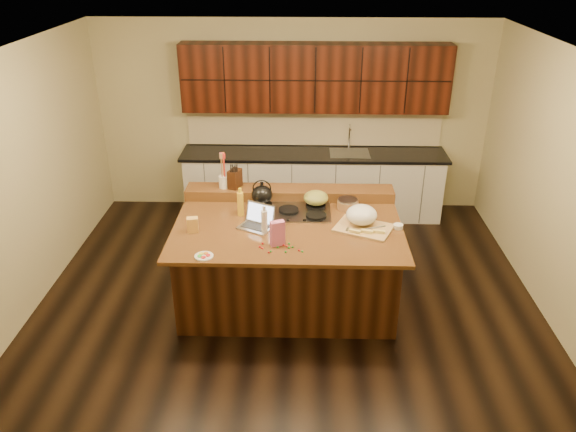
{
  "coord_description": "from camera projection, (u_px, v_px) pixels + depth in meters",
  "views": [
    {
      "loc": [
        0.15,
        -5.25,
        3.63
      ],
      "look_at": [
        0.0,
        0.05,
        1.0
      ],
      "focal_mm": 35.0,
      "sensor_mm": 36.0,
      "label": 1
    }
  ],
  "objects": [
    {
      "name": "gumdrop_7",
      "position": [
        289.0,
        244.0,
        5.53
      ],
      "size": [
        0.02,
        0.02,
        0.02
      ],
      "primitive_type": "ellipsoid",
      "color": "#198C26",
      "rests_on": "island"
    },
    {
      "name": "utensil_crock",
      "position": [
        224.0,
        182.0,
        6.47
      ],
      "size": [
        0.15,
        0.15,
        0.14
      ],
      "primitive_type": "cylinder",
      "rotation": [
        0.0,
        0.0,
        0.26
      ],
      "color": "white",
      "rests_on": "back_ledge"
    },
    {
      "name": "gumdrop_10",
      "position": [
        260.0,
        247.0,
        5.47
      ],
      "size": [
        0.02,
        0.02,
        0.02
      ],
      "primitive_type": "ellipsoid",
      "color": "red",
      "rests_on": "island"
    },
    {
      "name": "gumdrop_3",
      "position": [
        278.0,
        247.0,
        5.46
      ],
      "size": [
        0.02,
        0.02,
        0.02
      ],
      "primitive_type": "ellipsoid",
      "color": "#198C26",
      "rests_on": "island"
    },
    {
      "name": "gumdrop_1",
      "position": [
        270.0,
        251.0,
        5.39
      ],
      "size": [
        0.02,
        0.02,
        0.02
      ],
      "primitive_type": "ellipsoid",
      "color": "#198C26",
      "rests_on": "island"
    },
    {
      "name": "laptop",
      "position": [
        258.0,
        221.0,
        5.86
      ],
      "size": [
        0.42,
        0.39,
        0.23
      ],
      "rotation": [
        0.0,
        0.0,
        -0.47
      ],
      "color": "#B7B7BC",
      "rests_on": "island"
    },
    {
      "name": "pink_bag",
      "position": [
        277.0,
        233.0,
        5.47
      ],
      "size": [
        0.15,
        0.12,
        0.26
      ],
      "primitive_type": "cube",
      "rotation": [
        0.0,
        0.0,
        0.35
      ],
      "color": "#CE6193",
      "rests_on": "island"
    },
    {
      "name": "room",
      "position": [
        288.0,
        187.0,
        5.72
      ],
      "size": [
        5.52,
        5.02,
        2.72
      ],
      "color": "black",
      "rests_on": "ground"
    },
    {
      "name": "ramekin_a",
      "position": [
        398.0,
        226.0,
        5.83
      ],
      "size": [
        0.13,
        0.13,
        0.04
      ],
      "primitive_type": "cylinder",
      "rotation": [
        0.0,
        0.0,
        -0.36
      ],
      "color": "white",
      "rests_on": "island"
    },
    {
      "name": "gumdrop_0",
      "position": [
        299.0,
        250.0,
        5.41
      ],
      "size": [
        0.02,
        0.02,
        0.02
      ],
      "primitive_type": "ellipsoid",
      "color": "red",
      "rests_on": "island"
    },
    {
      "name": "back_ledge",
      "position": [
        290.0,
        193.0,
        6.51
      ],
      "size": [
        2.4,
        0.3,
        0.12
      ],
      "primitive_type": "cube",
      "color": "black",
      "rests_on": "island"
    },
    {
      "name": "cooktop",
      "position": [
        289.0,
        211.0,
        6.17
      ],
      "size": [
        0.92,
        0.52,
        0.05
      ],
      "color": "gray",
      "rests_on": "island"
    },
    {
      "name": "knife_block",
      "position": [
        235.0,
        179.0,
        6.45
      ],
      "size": [
        0.17,
        0.2,
        0.22
      ],
      "primitive_type": "cube",
      "rotation": [
        0.0,
        0.0,
        -0.37
      ],
      "color": "black",
      "rests_on": "back_ledge"
    },
    {
      "name": "ramekin_c",
      "position": [
        361.0,
        209.0,
        6.19
      ],
      "size": [
        0.13,
        0.13,
        0.04
      ],
      "primitive_type": "cylinder",
      "rotation": [
        0.0,
        0.0,
        0.35
      ],
      "color": "white",
      "rests_on": "island"
    },
    {
      "name": "kitchen_timer",
      "position": [
        348.0,
        229.0,
        5.74
      ],
      "size": [
        0.11,
        0.11,
        0.07
      ],
      "primitive_type": "cone",
      "rotation": [
        0.0,
        0.0,
        0.43
      ],
      "color": "silver",
      "rests_on": "island"
    },
    {
      "name": "package_box",
      "position": [
        193.0,
        225.0,
        5.74
      ],
      "size": [
        0.12,
        0.1,
        0.16
      ],
      "primitive_type": "cube",
      "rotation": [
        0.0,
        0.0,
        0.17
      ],
      "color": "gold",
      "rests_on": "island"
    },
    {
      "name": "oil_bottle",
      "position": [
        240.0,
        204.0,
        6.05
      ],
      "size": [
        0.08,
        0.08,
        0.27
      ],
      "primitive_type": "cylinder",
      "rotation": [
        0.0,
        0.0,
        0.18
      ],
      "color": "yellow",
      "rests_on": "island"
    },
    {
      "name": "kettle",
      "position": [
        262.0,
        195.0,
        6.23
      ],
      "size": [
        0.28,
        0.28,
        0.21
      ],
      "primitive_type": "ellipsoid",
      "rotation": [
        0.0,
        0.0,
        -0.21
      ],
      "color": "black",
      "rests_on": "cooktop"
    },
    {
      "name": "gumdrop_13",
      "position": [
        289.0,
        248.0,
        5.45
      ],
      "size": [
        0.02,
        0.02,
        0.02
      ],
      "primitive_type": "ellipsoid",
      "color": "#198C26",
      "rests_on": "island"
    },
    {
      "name": "gumdrop_2",
      "position": [
        284.0,
        245.0,
        5.5
      ],
      "size": [
        0.02,
        0.02,
        0.02
      ],
      "primitive_type": "ellipsoid",
      "color": "red",
      "rests_on": "island"
    },
    {
      "name": "gumdrop_6",
      "position": [
        287.0,
        246.0,
        5.48
      ],
      "size": [
        0.02,
        0.02,
        0.02
      ],
      "primitive_type": "ellipsoid",
      "color": "red",
      "rests_on": "island"
    },
    {
      "name": "gumdrop_4",
      "position": [
        262.0,
        248.0,
        5.45
      ],
      "size": [
        0.02,
        0.02,
        0.02
      ],
      "primitive_type": "ellipsoid",
      "color": "red",
      "rests_on": "island"
    },
    {
      "name": "gumdrop_5",
      "position": [
        292.0,
        247.0,
        5.46
      ],
      "size": [
        0.02,
        0.02,
        0.02
      ],
      "primitive_type": "ellipsoid",
      "color": "#198C26",
      "rests_on": "island"
    },
    {
      "name": "ramekin_b",
      "position": [
        367.0,
        213.0,
        6.11
      ],
      "size": [
        0.11,
        0.11,
        0.04
      ],
      "primitive_type": "cylinder",
      "rotation": [
        0.0,
        0.0,
        0.13
      ],
      "color": "white",
      "rests_on": "island"
    },
    {
      "name": "gumdrop_11",
      "position": [
        286.0,
        252.0,
        5.38
      ],
      "size": [
        0.02,
        0.02,
        0.02
      ],
      "primitive_type": "ellipsoid",
      "color": "#198C26",
      "rests_on": "island"
    },
    {
      "name": "back_counter",
      "position": [
        314.0,
        149.0,
        7.86
      ],
      "size": [
        3.7,
        0.66,
        2.4
      ],
      "color": "silver",
      "rests_on": "ground"
    },
    {
      "name": "wooden_tray",
      "position": [
        362.0,
        218.0,
        5.83
      ],
      "size": [
        0.68,
        0.6,
        0.23
      ],
      "rotation": [
        0.0,
        0.0,
        -0.42
      ],
      "color": "tan",
      "rests_on": "island"
    },
    {
      "name": "gumdrop_12",
      "position": [
        269.0,
        252.0,
        5.37
      ],
      "size": [
        0.02,
        0.02,
        0.02
      ],
      "primitive_type": "ellipsoid",
      "color": "red",
      "rests_on": "island"
    },
    {
      "name": "island",
      "position": [
        288.0,
        262.0,
        6.11
      ],
      "size": [
        2.4,
        1.6,
        0.92
      ],
      "color": "black",
      "rests_on": "ground"
    },
    {
      "name": "gumdrop_8",
      "position": [
        263.0,
        243.0,
        5.53
      ],
      "size": [
        0.02,
        0.02,
        0.02
      ],
      "primitive_type": "ellipsoid",
      "color": "red",
      "rests_on": "island"
    },
    {
      "name": "candy_plate",
      "position": [
        204.0,
        256.0,
        5.31
      ],
      "size": [
        0.21,
        0.21,
        0.01
      ],
      "primitive_type": "cylinder",
      "rotation": [
        0.0,
        0.0,
        0.19
      ],
      "color": "white",
      "rests_on": "island"
    },
    {
      "name": "strainer_bowl",
      "position": [
        348.0,
        204.0,
        6.26
      ],
      "size": [
        0.29,
        0.29,
        0.09
      ],
      "primitive_type": "cylinder",
      "rotation": [
        0.0,
        0.0,
        -0.23
      ],
      "color": "#996B3F",
      "rests_on": "island"
    },
    {
      "name": "green_bowl",
      "position": [
        316.0,
        198.0,
        6.23
      ],
      "size": [
        0.36,
        0.36,
        0.15
      ],
      "primitive_type": "ellipsoid",
      "rotation": [
        0.0,
        0.0,
        0.4
      ],
      "color": "olive",
      "rests_on": "cooktop"
    },
    {
      "name": "vinegar_bottle",
      "position": [
        264.0,
        222.0,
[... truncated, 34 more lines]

